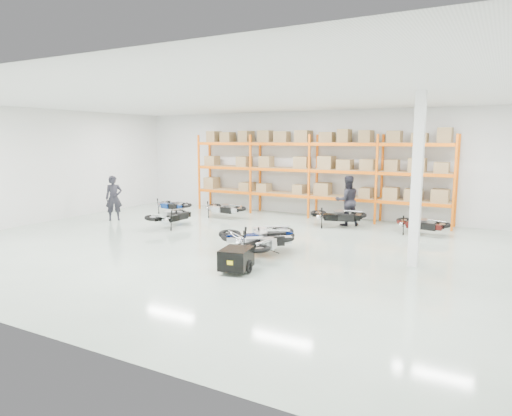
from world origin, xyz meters
The scene contains 14 objects.
room centered at (0.00, 0.00, 2.25)m, with size 18.00×18.00×18.00m.
pallet_rack centered at (0.00, 6.45, 2.26)m, with size 11.28×0.98×3.62m.
structural_column centered at (5.20, 0.50, 2.25)m, with size 0.25×0.25×4.50m, color white.
moto_blue_centre centered at (0.88, 0.00, 0.61)m, with size 0.89×2.00×1.22m, color #081750, non-canonical shape.
moto_silver_left centered at (1.05, -0.30, 0.57)m, with size 0.83×1.88×1.15m, color #B7BBBF, non-canonical shape.
moto_black_far_left centered at (-3.81, 1.66, 0.54)m, with size 0.78×1.76×1.07m, color black, non-canonical shape.
moto_touring_right centered at (1.44, -0.65, 0.53)m, with size 0.77×1.73×1.06m, color black, non-canonical shape.
trailer centered at (1.44, -2.24, 0.35)m, with size 0.84×1.49×0.61m.
moto_back_a centered at (-5.82, 4.23, 0.49)m, with size 0.71×1.60×0.98m, color navy, non-canonical shape.
moto_back_b centered at (-3.19, 4.39, 0.51)m, with size 0.74×1.67×1.02m, color #B9BEC3, non-canonical shape.
moto_back_c centered at (1.70, 4.72, 0.56)m, with size 0.81×1.83×1.12m, color black, non-canonical shape.
moto_back_d centered at (4.72, 4.72, 0.49)m, with size 0.71×1.61×0.98m, color #3E0E0C, non-canonical shape.
person_left centered at (-6.83, 1.75, 0.92)m, with size 0.67×0.44×1.83m, color black.
person_back centered at (1.90, 5.25, 0.96)m, with size 0.94×0.73×1.93m, color black.
Camera 1 is at (7.17, -11.68, 3.29)m, focal length 32.00 mm.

